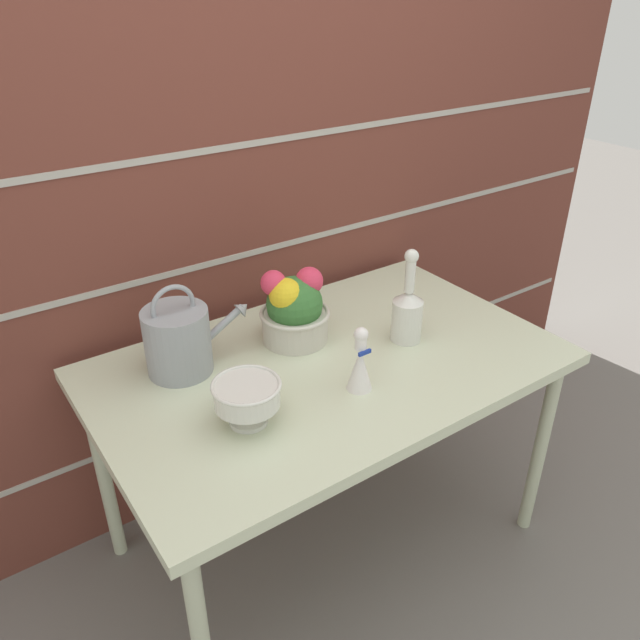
{
  "coord_description": "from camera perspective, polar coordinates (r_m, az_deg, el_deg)",
  "views": [
    {
      "loc": [
        -0.9,
        -1.25,
        1.75
      ],
      "look_at": [
        0.0,
        0.04,
        0.86
      ],
      "focal_mm": 35.0,
      "sensor_mm": 36.0,
      "label": 1
    }
  ],
  "objects": [
    {
      "name": "ground_plane",
      "position": [
        2.33,
        0.62,
        -19.18
      ],
      "size": [
        12.0,
        12.0,
        0.0
      ],
      "primitive_type": "plane",
      "color": "slate"
    },
    {
      "name": "brick_wall",
      "position": [
        2.08,
        -7.44,
        10.95
      ],
      "size": [
        3.6,
        0.08,
        2.2
      ],
      "color": "brown",
      "rests_on": "ground_plane"
    },
    {
      "name": "patio_table",
      "position": [
        1.88,
        0.73,
        -5.35
      ],
      "size": [
        1.36,
        0.84,
        0.74
      ],
      "color": "beige",
      "rests_on": "ground_plane"
    },
    {
      "name": "watering_can",
      "position": [
        1.8,
        -12.8,
        -1.76
      ],
      "size": [
        0.33,
        0.19,
        0.27
      ],
      "color": "#93999E",
      "rests_on": "patio_table"
    },
    {
      "name": "crystal_pedestal_bowl",
      "position": [
        1.57,
        -6.7,
        -6.88
      ],
      "size": [
        0.18,
        0.18,
        0.12
      ],
      "color": "silver",
      "rests_on": "patio_table"
    },
    {
      "name": "flower_planter",
      "position": [
        1.9,
        -2.4,
        1.01
      ],
      "size": [
        0.22,
        0.22,
        0.24
      ],
      "color": "beige",
      "rests_on": "patio_table"
    },
    {
      "name": "glass_decanter",
      "position": [
        1.92,
        7.99,
        0.82
      ],
      "size": [
        0.09,
        0.09,
        0.3
      ],
      "color": "silver",
      "rests_on": "patio_table"
    },
    {
      "name": "figurine_vase",
      "position": [
        1.69,
        3.68,
        -4.06
      ],
      "size": [
        0.07,
        0.07,
        0.19
      ],
      "color": "white",
      "rests_on": "patio_table"
    }
  ]
}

